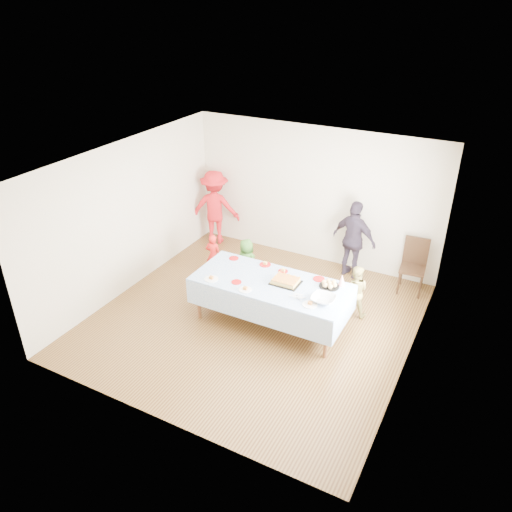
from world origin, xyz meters
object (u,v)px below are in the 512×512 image
at_px(adult_left, 215,207).
at_px(birthday_cake, 286,281).
at_px(dining_chair, 414,262).
at_px(party_table, 271,285).

bearing_deg(adult_left, birthday_cake, 122.12).
xyz_separation_m(birthday_cake, dining_chair, (1.59, 2.06, -0.26)).
relative_size(party_table, adult_left, 1.57).
bearing_deg(party_table, adult_left, 137.99).
relative_size(birthday_cake, adult_left, 0.28).
relative_size(dining_chair, adult_left, 0.63).
bearing_deg(dining_chair, adult_left, 174.53).
bearing_deg(birthday_cake, dining_chair, 52.32).
bearing_deg(party_table, birthday_cake, 19.11).
bearing_deg(dining_chair, party_table, -135.61).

